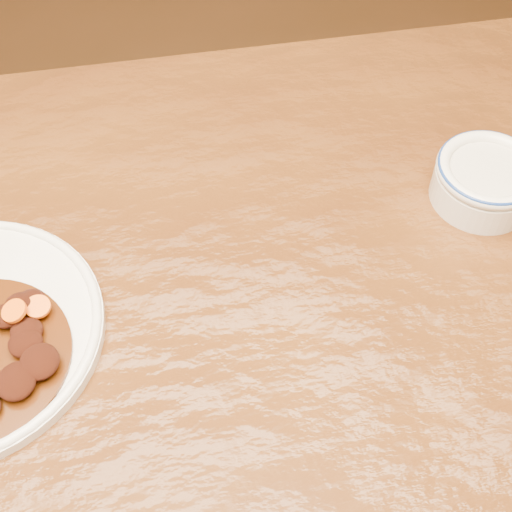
{
  "coord_description": "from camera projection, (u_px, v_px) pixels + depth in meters",
  "views": [
    {
      "loc": [
        0.06,
        -0.3,
        1.31
      ],
      "look_at": [
        0.1,
        0.11,
        0.77
      ],
      "focal_mm": 50.0,
      "sensor_mm": 36.0,
      "label": 1
    }
  ],
  "objects": [
    {
      "name": "dining_table",
      "position": [
        160.0,
        419.0,
        0.69
      ],
      "size": [
        1.57,
        1.02,
        0.75
      ],
      "rotation": [
        0.0,
        0.0,
        0.08
      ],
      "color": "#572F0F",
      "rests_on": "ground"
    },
    {
      "name": "dip_bowl",
      "position": [
        486.0,
        179.0,
        0.73
      ],
      "size": [
        0.11,
        0.11,
        0.05
      ],
      "rotation": [
        0.0,
        0.0,
        -0.17
      ],
      "color": "white",
      "rests_on": "dining_table"
    }
  ]
}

